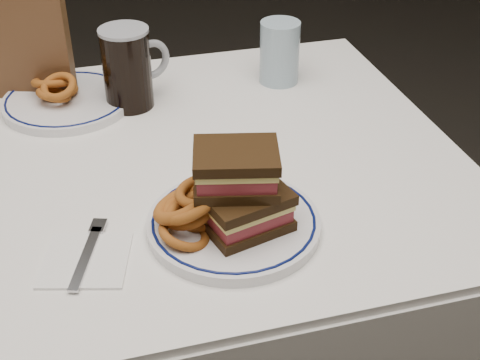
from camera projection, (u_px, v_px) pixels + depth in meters
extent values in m
cube|color=silver|center=(103.00, 176.00, 1.16)|extent=(1.26, 0.86, 0.03)
cylinder|color=#4A3017|center=(313.00, 196.00, 1.76)|extent=(0.06, 0.06, 0.71)
cube|color=silver|center=(424.00, 165.00, 1.34)|extent=(0.01, 0.86, 0.17)
cube|color=silver|center=(89.00, 107.00, 1.55)|extent=(1.26, 0.01, 0.17)
cube|color=#4A3017|center=(27.00, 160.00, 1.71)|extent=(0.57, 0.57, 0.04)
cylinder|color=#4A3017|center=(125.00, 195.00, 2.00)|extent=(0.04, 0.04, 0.44)
cylinder|color=#4A3017|center=(95.00, 284.00, 1.68)|extent=(0.04, 0.04, 0.44)
cylinder|color=silver|center=(234.00, 224.00, 1.01)|extent=(0.26, 0.26, 0.02)
torus|color=#0A134B|center=(234.00, 219.00, 1.00)|extent=(0.25, 0.25, 0.00)
cube|color=black|center=(245.00, 222.00, 0.98)|extent=(0.14, 0.12, 0.02)
cube|color=maroon|center=(246.00, 212.00, 0.97)|extent=(0.13, 0.11, 0.02)
cube|color=#ECD669|center=(246.00, 204.00, 0.97)|extent=(0.13, 0.12, 0.01)
cube|color=black|center=(246.00, 196.00, 0.96)|extent=(0.14, 0.12, 0.02)
cube|color=black|center=(236.00, 182.00, 0.96)|extent=(0.14, 0.12, 0.02)
cube|color=maroon|center=(236.00, 172.00, 0.95)|extent=(0.13, 0.11, 0.02)
cube|color=#ECD669|center=(236.00, 163.00, 0.94)|extent=(0.13, 0.11, 0.01)
cube|color=black|center=(236.00, 155.00, 0.93)|extent=(0.14, 0.12, 0.02)
torus|color=brown|center=(184.00, 234.00, 0.96)|extent=(0.08, 0.08, 0.04)
torus|color=brown|center=(201.00, 209.00, 1.00)|extent=(0.09, 0.08, 0.06)
torus|color=brown|center=(188.00, 210.00, 0.97)|extent=(0.09, 0.08, 0.04)
torus|color=brown|center=(182.00, 204.00, 0.97)|extent=(0.10, 0.10, 0.07)
torus|color=brown|center=(192.00, 206.00, 0.96)|extent=(0.10, 0.09, 0.07)
torus|color=brown|center=(202.00, 191.00, 0.97)|extent=(0.08, 0.08, 0.03)
cylinder|color=silver|center=(213.00, 187.00, 1.05)|extent=(0.06, 0.06, 0.03)
cylinder|color=#900210|center=(212.00, 181.00, 1.04)|extent=(0.05, 0.05, 0.01)
cylinder|color=black|center=(127.00, 69.00, 1.30)|extent=(0.09, 0.09, 0.16)
cylinder|color=#90959D|center=(123.00, 30.00, 1.25)|extent=(0.10, 0.10, 0.01)
torus|color=#90959D|center=(151.00, 60.00, 1.32)|extent=(0.08, 0.04, 0.08)
cylinder|color=#95B1C1|center=(280.00, 52.00, 1.40)|extent=(0.08, 0.08, 0.13)
cylinder|color=silver|center=(67.00, 102.00, 1.34)|extent=(0.26, 0.26, 0.02)
torus|color=#0A134B|center=(67.00, 98.00, 1.33)|extent=(0.24, 0.24, 0.00)
torus|color=brown|center=(60.00, 92.00, 1.34)|extent=(0.08, 0.08, 0.04)
torus|color=brown|center=(54.00, 95.00, 1.31)|extent=(0.07, 0.07, 0.04)
torus|color=brown|center=(51.00, 82.00, 1.33)|extent=(0.08, 0.08, 0.05)
torus|color=brown|center=(58.00, 86.00, 1.29)|extent=(0.08, 0.07, 0.05)
cube|color=white|center=(86.00, 260.00, 0.95)|extent=(0.15, 0.15, 0.00)
cube|color=#B1B1B6|center=(86.00, 258.00, 0.95)|extent=(0.06, 0.14, 0.00)
cube|color=#B1B1B6|center=(98.00, 226.00, 1.01)|extent=(0.03, 0.04, 0.00)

